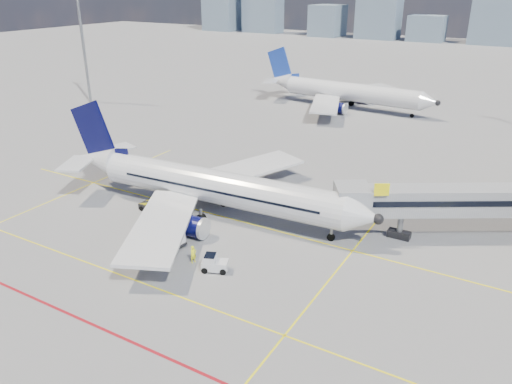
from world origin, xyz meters
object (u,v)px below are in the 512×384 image
main_aircraft (207,185)px  cargo_dolly (166,234)px  ramp_worker (193,254)px  belt_loader (157,207)px  baggage_tug (214,263)px  second_aircraft (344,91)px

main_aircraft → cargo_dolly: 8.04m
cargo_dolly → ramp_worker: 4.48m
belt_loader → ramp_worker: bearing=-31.6°
baggage_tug → ramp_worker: size_ratio=1.53×
second_aircraft → baggage_tug: 64.18m
second_aircraft → cargo_dolly: second_aircraft is taller
baggage_tug → belt_loader: 13.86m
second_aircraft → ramp_worker: (9.90, -62.74, -2.40)m
cargo_dolly → baggage_tug: bearing=-7.4°
second_aircraft → cargo_dolly: 61.62m
main_aircraft → second_aircraft: 53.82m
second_aircraft → belt_loader: bearing=-85.3°
baggage_tug → belt_loader: belt_loader is taller
cargo_dolly → belt_loader: (-5.55, 5.09, -0.54)m
second_aircraft → ramp_worker: 63.56m
main_aircraft → baggage_tug: bearing=-55.5°
cargo_dolly → second_aircraft: bearing=101.8°
main_aircraft → cargo_dolly: bearing=-88.2°
main_aircraft → belt_loader: main_aircraft is taller
cargo_dolly → main_aircraft: bearing=101.7°
ramp_worker → belt_loader: bearing=73.2°
main_aircraft → second_aircraft: size_ratio=1.01×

